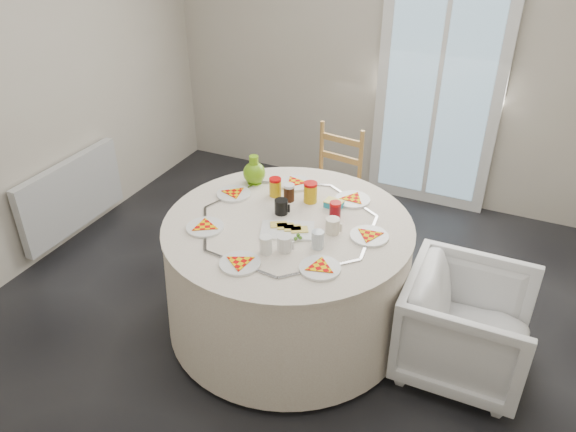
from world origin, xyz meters
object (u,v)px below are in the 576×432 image
at_px(table, 288,275).
at_px(green_pitcher, 254,167).
at_px(armchair, 469,316).
at_px(radiator, 72,195).
at_px(wooden_chair, 330,182).

xyz_separation_m(table, green_pitcher, (-0.40, 0.35, 0.49)).
relative_size(table, armchair, 2.15).
height_order(radiator, table, table).
distance_m(armchair, green_pitcher, 1.58).
height_order(table, wooden_chair, wooden_chair).
height_order(radiator, wooden_chair, wooden_chair).
distance_m(radiator, table, 1.93).
bearing_deg(table, green_pitcher, 138.67).
relative_size(armchair, green_pitcher, 3.71).
bearing_deg(armchair, green_pitcher, 78.48).
relative_size(radiator, wooden_chair, 1.13).
xyz_separation_m(armchair, green_pitcher, (-1.47, 0.29, 0.48)).
distance_m(radiator, armchair, 2.99).
distance_m(wooden_chair, green_pitcher, 0.86).
relative_size(radiator, armchair, 1.44).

